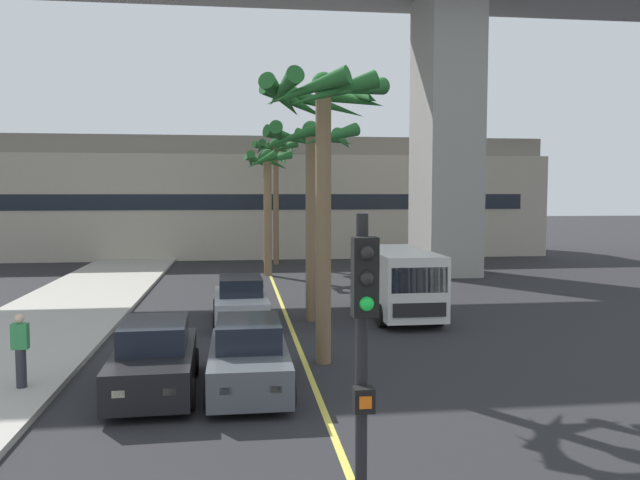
% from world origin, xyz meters
% --- Properties ---
extents(lane_stripe_center, '(0.14, 56.00, 0.01)m').
position_xyz_m(lane_stripe_center, '(0.00, 24.00, 0.00)').
color(lane_stripe_center, '#DBCC4C').
rests_on(lane_stripe_center, ground).
extents(pier_building_backdrop, '(38.48, 8.04, 7.99)m').
position_xyz_m(pier_building_backdrop, '(0.00, 46.30, 3.93)').
color(pier_building_backdrop, '#BCB29E').
rests_on(pier_building_backdrop, ground).
extents(car_queue_front, '(1.92, 4.14, 1.56)m').
position_xyz_m(car_queue_front, '(-1.61, 22.26, 0.72)').
color(car_queue_front, '#B7BABF').
rests_on(car_queue_front, ground).
extents(car_queue_second, '(1.84, 4.10, 1.56)m').
position_xyz_m(car_queue_second, '(-1.47, 14.98, 0.72)').
color(car_queue_second, '#4C5156').
rests_on(car_queue_second, ground).
extents(car_queue_third, '(1.93, 4.15, 1.56)m').
position_xyz_m(car_queue_third, '(-3.53, 15.07, 0.72)').
color(car_queue_third, black).
rests_on(car_queue_third, ground).
extents(delivery_van, '(2.17, 5.25, 2.36)m').
position_xyz_m(delivery_van, '(3.89, 22.63, 1.29)').
color(delivery_van, silver).
rests_on(delivery_van, ground).
extents(traffic_light_median_near, '(0.24, 0.37, 4.20)m').
position_xyz_m(traffic_light_median_near, '(-0.50, 6.88, 2.71)').
color(traffic_light_median_near, black).
rests_on(traffic_light_median_near, ground).
extents(palm_tree_near_median, '(3.29, 3.41, 6.76)m').
position_xyz_m(palm_tree_near_median, '(0.77, 22.38, 5.49)').
color(palm_tree_near_median, brown).
rests_on(palm_tree_near_median, ground).
extents(palm_tree_mid_median, '(2.81, 2.93, 7.56)m').
position_xyz_m(palm_tree_mid_median, '(0.62, 39.58, 6.14)').
color(palm_tree_mid_median, brown).
rests_on(palm_tree_mid_median, ground).
extents(palm_tree_far_median, '(2.56, 2.70, 6.61)m').
position_xyz_m(palm_tree_far_median, '(-0.10, 34.54, 5.04)').
color(palm_tree_far_median, brown).
rests_on(palm_tree_far_median, ground).
extents(palm_tree_farthest_median, '(3.38, 3.39, 7.39)m').
position_xyz_m(palm_tree_farthest_median, '(0.46, 17.01, 6.09)').
color(palm_tree_farthest_median, brown).
rests_on(palm_tree_farthest_median, ground).
extents(pedestrian_near_crosswalk, '(0.34, 0.22, 1.62)m').
position_xyz_m(pedestrian_near_crosswalk, '(-6.39, 15.30, 1.00)').
color(pedestrian_near_crosswalk, '#2D2D38').
rests_on(pedestrian_near_crosswalk, sidewalk_left).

